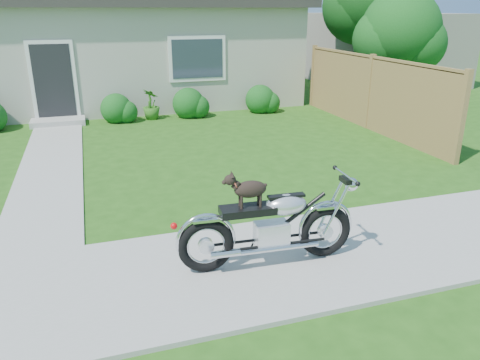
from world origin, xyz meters
name	(u,v)px	position (x,y,z in m)	size (l,w,h in m)	color
ground	(166,279)	(0.00, 0.00, 0.00)	(80.00, 80.00, 0.00)	#235114
sidewalk	(166,278)	(0.00, 0.00, 0.02)	(24.00, 2.20, 0.04)	#9E9B93
walkway	(52,164)	(-1.50, 5.00, 0.01)	(1.20, 8.00, 0.03)	#9E9B93
house	(102,35)	(0.00, 11.99, 2.16)	(12.60, 7.03, 4.50)	#AFAA9D
fence	(370,92)	(6.30, 5.75, 0.94)	(0.12, 6.62, 1.90)	#A08248
tree_near	(405,34)	(8.44, 7.46, 2.27)	(2.41, 2.31, 3.55)	#3D2B1C
shrub_row	(80,109)	(-0.91, 8.50, 0.41)	(10.83, 1.13, 1.13)	#155018
potted_plant_right	(151,104)	(1.02, 8.55, 0.43)	(0.48, 0.48, 0.86)	#2F6B1D
motorcycle_with_dog	(271,224)	(1.27, -0.08, 0.56)	(2.22, 0.60, 1.19)	black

